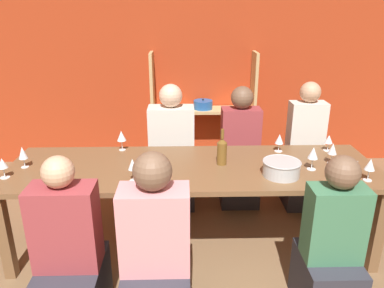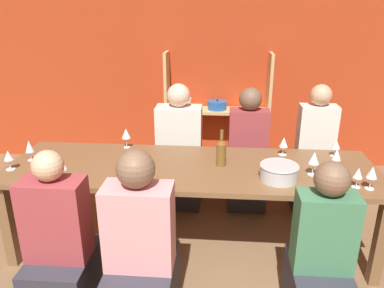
{
  "view_description": "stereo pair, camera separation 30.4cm",
  "coord_description": "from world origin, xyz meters",
  "px_view_note": "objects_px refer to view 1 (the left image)",
  "views": [
    {
      "loc": [
        0.03,
        -0.84,
        1.96
      ],
      "look_at": [
        0.1,
        2.01,
        0.9
      ],
      "focal_mm": 35.0,
      "sensor_mm": 36.0,
      "label": 1
    },
    {
      "loc": [
        0.33,
        -0.83,
        1.96
      ],
      "look_at": [
        0.1,
        2.01,
        0.9
      ],
      "focal_mm": 35.0,
      "sensor_mm": 36.0,
      "label": 2
    }
  ],
  "objects_px": {
    "wine_glass_red_b": "(133,165)",
    "wine_glass_red_a": "(370,165)",
    "wine_bottle_green": "(222,151)",
    "person_near_c": "(70,263)",
    "person_far_b": "(303,160)",
    "person_far_c": "(239,160)",
    "mixing_bowl": "(281,168)",
    "wine_glass_white_a": "(3,164)",
    "wine_glass_empty_a": "(23,153)",
    "cell_phone": "(58,173)",
    "person_near_b": "(330,258)",
    "person_far_a": "(172,160)",
    "dining_table": "(192,174)",
    "wine_glass_red_d": "(121,136)",
    "shelf_unit": "(200,126)",
    "person_near_a": "(156,265)",
    "wine_glass_empty_b": "(279,139)",
    "wine_glass_empty_c": "(357,166)",
    "wine_glass_white_b": "(329,140)",
    "wine_glass_empty_d": "(313,153)",
    "wine_glass_red_c": "(333,149)"
  },
  "relations": [
    {
      "from": "wine_glass_empty_a",
      "to": "wine_bottle_green",
      "type": "bearing_deg",
      "value": 0.8
    },
    {
      "from": "dining_table",
      "to": "wine_glass_red_d",
      "type": "relative_size",
      "value": 16.49
    },
    {
      "from": "wine_glass_empty_a",
      "to": "person_far_b",
      "type": "xyz_separation_m",
      "value": [
        2.47,
        0.7,
        -0.38
      ]
    },
    {
      "from": "cell_phone",
      "to": "person_near_c",
      "type": "relative_size",
      "value": 0.14
    },
    {
      "from": "person_near_b",
      "to": "wine_glass_white_a",
      "type": "bearing_deg",
      "value": 165.66
    },
    {
      "from": "wine_bottle_green",
      "to": "wine_glass_red_b",
      "type": "height_order",
      "value": "wine_bottle_green"
    },
    {
      "from": "wine_glass_red_b",
      "to": "person_near_a",
      "type": "xyz_separation_m",
      "value": [
        0.19,
        -0.57,
        -0.43
      ]
    },
    {
      "from": "wine_glass_red_b",
      "to": "wine_glass_white_b",
      "type": "xyz_separation_m",
      "value": [
        1.64,
        0.56,
        -0.02
      ]
    },
    {
      "from": "person_far_b",
      "to": "person_far_c",
      "type": "distance_m",
      "value": 0.64
    },
    {
      "from": "person_near_c",
      "to": "person_near_b",
      "type": "bearing_deg",
      "value": 0.05
    },
    {
      "from": "wine_glass_red_c",
      "to": "person_near_c",
      "type": "height_order",
      "value": "person_near_c"
    },
    {
      "from": "dining_table",
      "to": "wine_glass_red_a",
      "type": "relative_size",
      "value": 17.14
    },
    {
      "from": "wine_glass_empty_d",
      "to": "person_near_c",
      "type": "xyz_separation_m",
      "value": [
        -1.73,
        -0.67,
        -0.46
      ]
    },
    {
      "from": "person_near_b",
      "to": "shelf_unit",
      "type": "bearing_deg",
      "value": 106.29
    },
    {
      "from": "mixing_bowl",
      "to": "wine_glass_white_a",
      "type": "bearing_deg",
      "value": 179.64
    },
    {
      "from": "wine_glass_empty_d",
      "to": "cell_phone",
      "type": "relative_size",
      "value": 1.14
    },
    {
      "from": "wine_glass_red_a",
      "to": "person_near_a",
      "type": "distance_m",
      "value": 1.67
    },
    {
      "from": "mixing_bowl",
      "to": "wine_glass_white_b",
      "type": "relative_size",
      "value": 1.98
    },
    {
      "from": "wine_glass_red_c",
      "to": "person_near_c",
      "type": "distance_m",
      "value": 2.13
    },
    {
      "from": "wine_glass_red_a",
      "to": "wine_glass_red_b",
      "type": "height_order",
      "value": "wine_glass_red_b"
    },
    {
      "from": "shelf_unit",
      "to": "mixing_bowl",
      "type": "height_order",
      "value": "shelf_unit"
    },
    {
      "from": "wine_bottle_green",
      "to": "person_near_a",
      "type": "distance_m",
      "value": 1.07
    },
    {
      "from": "person_near_b",
      "to": "wine_glass_empty_c",
      "type": "bearing_deg",
      "value": 55.95
    },
    {
      "from": "wine_glass_empty_b",
      "to": "person_near_a",
      "type": "relative_size",
      "value": 0.13
    },
    {
      "from": "cell_phone",
      "to": "wine_glass_white_a",
      "type": "bearing_deg",
      "value": -169.96
    },
    {
      "from": "wine_glass_white_a",
      "to": "wine_glass_red_a",
      "type": "bearing_deg",
      "value": -2.43
    },
    {
      "from": "person_far_c",
      "to": "wine_glass_empty_a",
      "type": "bearing_deg",
      "value": 23.25
    },
    {
      "from": "wine_glass_empty_b",
      "to": "person_far_b",
      "type": "xyz_separation_m",
      "value": [
        0.37,
        0.41,
        -0.38
      ]
    },
    {
      "from": "wine_glass_red_a",
      "to": "person_far_b",
      "type": "bearing_deg",
      "value": 98.13
    },
    {
      "from": "dining_table",
      "to": "wine_glass_empty_a",
      "type": "distance_m",
      "value": 1.35
    },
    {
      "from": "dining_table",
      "to": "person_far_c",
      "type": "bearing_deg",
      "value": 57.62
    },
    {
      "from": "mixing_bowl",
      "to": "wine_glass_red_a",
      "type": "relative_size",
      "value": 1.67
    },
    {
      "from": "wine_glass_empty_c",
      "to": "wine_glass_white_b",
      "type": "distance_m",
      "value": 0.58
    },
    {
      "from": "cell_phone",
      "to": "person_far_b",
      "type": "bearing_deg",
      "value": 20.89
    },
    {
      "from": "wine_bottle_green",
      "to": "person_near_b",
      "type": "relative_size",
      "value": 0.26
    },
    {
      "from": "wine_glass_red_b",
      "to": "wine_glass_white_a",
      "type": "distance_m",
      "value": 0.97
    },
    {
      "from": "wine_glass_white_a",
      "to": "wine_glass_empty_b",
      "type": "bearing_deg",
      "value": 12.5
    },
    {
      "from": "wine_bottle_green",
      "to": "person_near_c",
      "type": "distance_m",
      "value": 1.38
    },
    {
      "from": "wine_glass_empty_c",
      "to": "wine_bottle_green",
      "type": "bearing_deg",
      "value": 162.04
    },
    {
      "from": "wine_glass_red_b",
      "to": "person_far_a",
      "type": "relative_size",
      "value": 0.14
    },
    {
      "from": "wine_glass_red_c",
      "to": "mixing_bowl",
      "type": "bearing_deg",
      "value": -154.79
    },
    {
      "from": "wine_glass_red_b",
      "to": "wine_glass_red_a",
      "type": "bearing_deg",
      "value": -1.2
    },
    {
      "from": "person_far_b",
      "to": "person_far_a",
      "type": "bearing_deg",
      "value": -4.44
    },
    {
      "from": "wine_bottle_green",
      "to": "wine_glass_red_a",
      "type": "distance_m",
      "value": 1.09
    },
    {
      "from": "wine_glass_empty_d",
      "to": "person_near_a",
      "type": "distance_m",
      "value": 1.46
    },
    {
      "from": "wine_glass_empty_c",
      "to": "wine_glass_empty_d",
      "type": "distance_m",
      "value": 0.32
    },
    {
      "from": "person_near_b",
      "to": "person_far_b",
      "type": "relative_size",
      "value": 0.89
    },
    {
      "from": "cell_phone",
      "to": "person_near_b",
      "type": "bearing_deg",
      "value": -18.84
    },
    {
      "from": "shelf_unit",
      "to": "wine_glass_empty_d",
      "type": "distance_m",
      "value": 2.01
    },
    {
      "from": "person_near_a",
      "to": "person_near_c",
      "type": "distance_m",
      "value": 0.55
    }
  ]
}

